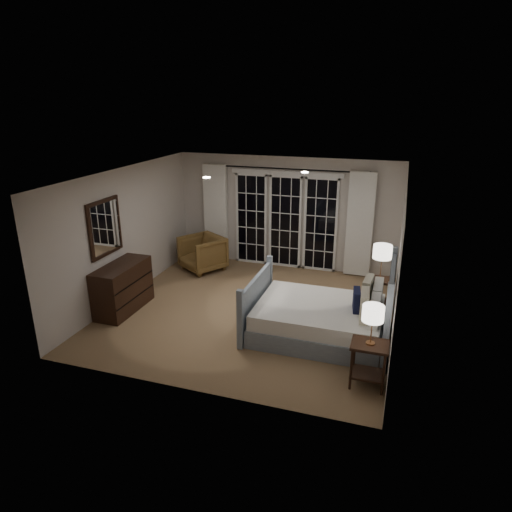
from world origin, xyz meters
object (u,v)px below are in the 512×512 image
(nightstand_left, at_px, (369,358))
(lamp_left, at_px, (373,314))
(bed, at_px, (323,318))
(dresser, at_px, (123,287))
(lamp_right, at_px, (382,252))
(armchair, at_px, (202,253))
(nightstand_right, at_px, (379,289))

(nightstand_left, distance_m, lamp_left, 0.66)
(bed, relative_size, dresser, 1.79)
(bed, distance_m, dresser, 3.65)
(lamp_right, relative_size, dresser, 0.52)
(lamp_left, bearing_deg, lamp_right, 90.65)
(bed, distance_m, armchair, 3.78)
(nightstand_left, relative_size, nightstand_right, 1.06)
(nightstand_right, height_order, dresser, dresser)
(lamp_right, bearing_deg, nightstand_left, -89.35)
(bed, xyz_separation_m, lamp_left, (0.82, -1.17, 0.76))
(armchair, xyz_separation_m, dresser, (-0.54, -2.31, 0.05))
(nightstand_left, relative_size, lamp_left, 1.17)
(nightstand_right, height_order, lamp_right, lamp_right)
(nightstand_left, bearing_deg, lamp_left, 90.00)
(bed, height_order, dresser, bed)
(nightstand_right, xyz_separation_m, armchair, (-3.91, 0.86, -0.01))
(nightstand_left, relative_size, lamp_right, 1.01)
(lamp_left, height_order, armchair, lamp_left)
(bed, height_order, nightstand_right, bed)
(lamp_left, distance_m, lamp_right, 2.45)
(lamp_right, bearing_deg, nightstand_right, 0.00)
(bed, relative_size, lamp_right, 3.46)
(armchair, distance_m, dresser, 2.37)
(bed, xyz_separation_m, dresser, (-3.65, -0.17, 0.11))
(lamp_left, bearing_deg, nightstand_right, 90.65)
(bed, xyz_separation_m, nightstand_left, (0.82, -1.17, 0.10))
(armchair, bearing_deg, dresser, -70.29)
(lamp_right, bearing_deg, lamp_left, -89.35)
(nightstand_left, xyz_separation_m, armchair, (-3.93, 3.31, -0.03))
(bed, height_order, lamp_right, bed)
(nightstand_left, xyz_separation_m, lamp_left, (0.00, 0.00, 0.66))
(dresser, bearing_deg, armchair, 76.92)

